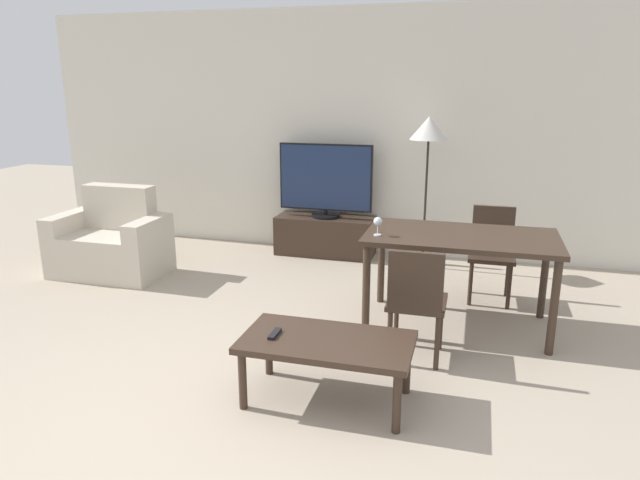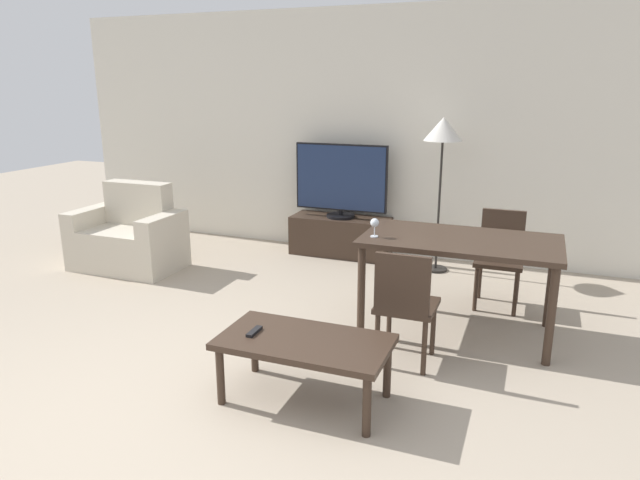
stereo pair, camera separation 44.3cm
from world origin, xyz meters
The scene contains 12 objects.
ground_plane centered at (0.00, 0.00, 0.00)m, with size 18.00×18.00×0.00m, color tan.
wall_back centered at (0.00, 3.96, 1.35)m, with size 7.22×0.06×2.70m.
armchair centered at (-2.03, 2.42, 0.32)m, with size 1.11×0.67×0.89m.
tv_stand centered at (-0.10, 3.67, 0.22)m, with size 1.11×0.43×0.44m.
tv centered at (-0.10, 3.67, 0.85)m, with size 1.06×0.32×0.82m.
coffee_table centered at (0.72, 0.64, 0.36)m, with size 1.03×0.55×0.41m.
dining_table centered at (1.44, 2.03, 0.67)m, with size 1.47×0.82×0.76m.
dining_chair_near centered at (1.18, 1.31, 0.47)m, with size 0.40×0.40×0.83m.
dining_chair_far centered at (1.70, 2.74, 0.47)m, with size 0.40×0.40×0.83m.
floor_lamp centered at (1.02, 3.49, 1.39)m, with size 0.38×0.38×1.58m.
remote_primary centered at (0.40, 0.61, 0.42)m, with size 0.04×0.15×0.02m.
wine_glass_left centered at (0.81, 1.83, 0.86)m, with size 0.07×0.07×0.15m.
Camera 2 is at (1.95, -2.26, 1.90)m, focal length 32.00 mm.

